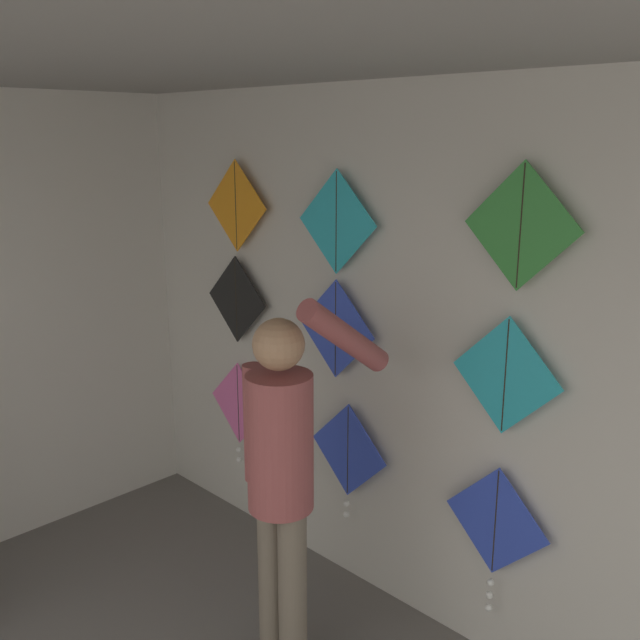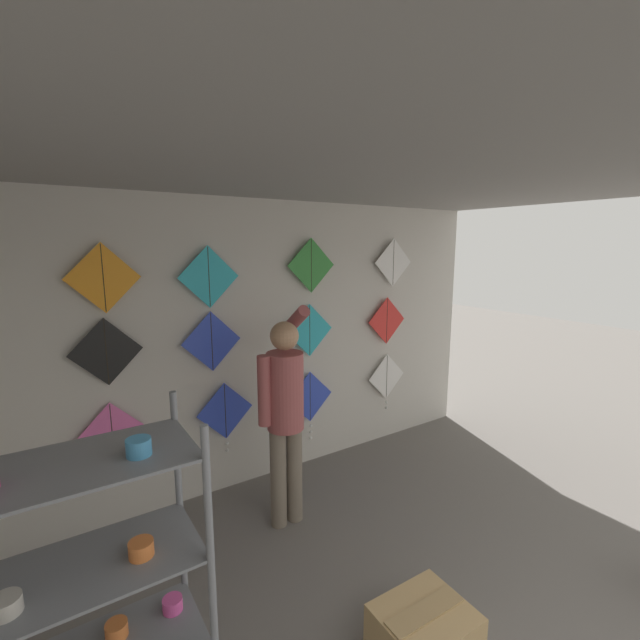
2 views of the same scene
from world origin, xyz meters
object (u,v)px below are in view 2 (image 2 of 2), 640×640
(kite_7, at_px, (387,321))
(kite_9, at_px, (209,277))
(kite_8, at_px, (103,278))
(kite_6, at_px, (310,330))
(kite_1, at_px, (225,413))
(cardboard_box, at_px, (424,639))
(kite_0, at_px, (113,437))
(kite_11, at_px, (393,262))
(shelf_rack, at_px, (83,629))
(kite_4, at_px, (106,352))
(kite_10, at_px, (311,265))
(shopkeeper, at_px, (285,405))
(kite_5, at_px, (212,341))
(kite_3, at_px, (387,378))
(kite_2, at_px, (310,400))

(kite_7, bearing_deg, kite_9, 180.00)
(kite_8, height_order, kite_9, kite_8)
(kite_6, distance_m, kite_7, 1.07)
(kite_1, height_order, kite_9, kite_9)
(cardboard_box, xyz_separation_m, kite_7, (1.76, 2.30, 1.31))
(kite_0, bearing_deg, kite_11, 0.01)
(shelf_rack, relative_size, kite_11, 3.16)
(kite_6, height_order, kite_8, kite_8)
(kite_4, bearing_deg, kite_11, 0.00)
(kite_10, bearing_deg, kite_4, 180.00)
(kite_0, height_order, kite_7, kite_7)
(kite_9, xyz_separation_m, kite_11, (2.19, 0.00, 0.08))
(kite_9, bearing_deg, kite_7, 0.00)
(cardboard_box, xyz_separation_m, kite_4, (-1.22, 2.30, 1.35))
(kite_1, relative_size, kite_8, 1.25)
(shopkeeper, xyz_separation_m, kite_7, (1.77, 0.72, 0.43))
(shopkeeper, relative_size, kite_8, 3.40)
(kite_0, xyz_separation_m, kite_7, (2.99, 0.00, 0.68))
(kite_0, relative_size, kite_4, 1.25)
(cardboard_box, bearing_deg, kite_7, 52.65)
(kite_5, bearing_deg, kite_0, -179.96)
(kite_7, bearing_deg, kite_6, 180.00)
(kite_6, distance_m, kite_8, 1.98)
(shelf_rack, height_order, kite_1, shelf_rack)
(kite_3, height_order, kite_11, kite_11)
(kite_3, bearing_deg, kite_4, 179.99)
(cardboard_box, xyz_separation_m, kite_11, (1.83, 2.30, 1.98))
(kite_1, xyz_separation_m, kite_7, (2.02, 0.00, 0.70))
(kite_2, xyz_separation_m, kite_10, (0.02, 0.00, 1.43))
(kite_7, bearing_deg, kite_3, -1.79)
(cardboard_box, distance_m, kite_6, 2.74)
(cardboard_box, relative_size, kite_4, 0.95)
(kite_0, relative_size, kite_6, 1.25)
(kite_9, height_order, kite_10, kite_10)
(kite_10, xyz_separation_m, kite_11, (1.12, 0.00, 0.00))
(kite_1, height_order, kite_11, kite_11)
(kite_6, relative_size, kite_11, 1.00)
(kite_3, bearing_deg, kite_10, 179.96)
(kite_8, bearing_deg, kite_7, 0.00)
(shopkeeper, xyz_separation_m, kite_6, (0.70, 0.72, 0.43))
(shopkeeper, relative_size, kite_0, 2.72)
(kite_1, xyz_separation_m, kite_5, (-0.10, 0.00, 0.71))
(cardboard_box, bearing_deg, kite_5, 98.90)
(kite_6, xyz_separation_m, kite_10, (0.02, 0.00, 0.67))
(kite_1, relative_size, kite_10, 1.25)
(shopkeeper, distance_m, kite_11, 2.27)
(kite_1, relative_size, kite_7, 1.25)
(kite_5, distance_m, kite_6, 1.05)
(shelf_rack, distance_m, kite_8, 2.41)
(shopkeeper, relative_size, kite_6, 3.40)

